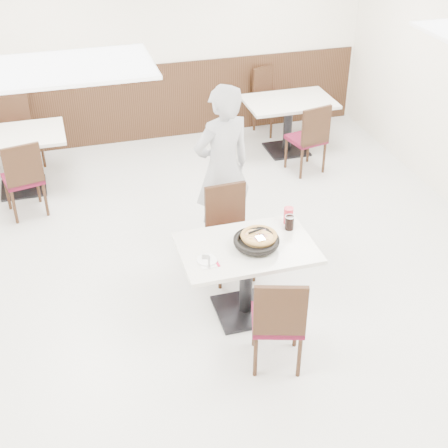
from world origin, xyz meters
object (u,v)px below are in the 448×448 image
object	(u,v)px
bg_chair_left_near	(23,177)
bg_chair_left_far	(22,133)
chair_near	(278,318)
chair_far	(231,235)
diner_person	(223,168)
bg_chair_right_near	(306,137)
bg_chair_right_far	(272,101)
red_cup	(288,215)
bg_table_left	(19,162)
main_table	(246,280)
cola_glass	(289,223)
side_plate	(207,260)
pizza	(259,237)
bg_table_right	(288,126)
pizza_pan	(256,243)

from	to	relation	value
bg_chair_left_near	bg_chair_left_far	size ratio (longest dim) A/B	1.00
chair_near	chair_far	bearing A→B (deg)	107.62
diner_person	bg_chair_right_near	world-z (taller)	diner_person
chair_near	bg_chair_right_far	distance (m)	4.81
red_cup	bg_table_left	bearing A→B (deg)	131.67
red_cup	bg_chair_left_near	size ratio (longest dim) A/B	0.17
chair_far	bg_table_left	bearing A→B (deg)	-53.12
bg_chair_left_near	main_table	bearing A→B (deg)	-63.99
bg_chair_left_near	diner_person	bearing A→B (deg)	-43.48
chair_near	bg_table_left	world-z (taller)	chair_near
cola_glass	bg_chair_right_near	world-z (taller)	bg_chair_right_near
main_table	side_plate	bearing A→B (deg)	-163.91
cola_glass	bg_chair_right_near	bearing A→B (deg)	63.72
pizza	bg_chair_left_far	size ratio (longest dim) A/B	0.32
bg_table_left	bg_chair_left_far	xyz separation A→B (m)	(0.06, 0.66, 0.10)
side_plate	bg_chair_right_near	distance (m)	3.35
red_cup	bg_chair_left_far	distance (m)	4.22
chair_far	red_cup	bearing A→B (deg)	140.72
bg_table_right	bg_chair_right_far	bearing A→B (deg)	88.75
side_plate	bg_table_right	distance (m)	3.86
side_plate	cola_glass	world-z (taller)	cola_glass
diner_person	bg_table_left	xyz separation A→B (m)	(-2.10, 1.84, -0.53)
diner_person	bg_chair_left_near	bearing A→B (deg)	-46.34
pizza_pan	pizza	xyz separation A→B (m)	(0.04, 0.06, 0.02)
side_plate	bg_chair_right_far	xyz separation A→B (m)	(2.03, 3.97, -0.28)
bg_table_left	bg_chair_right_far	distance (m)	3.71
pizza_pan	bg_chair_left_far	distance (m)	4.25
main_table	bg_chair_right_far	distance (m)	4.19
pizza_pan	side_plate	size ratio (longest dim) A/B	2.21
bg_table_right	bg_chair_right_near	distance (m)	0.63
bg_chair_right_near	bg_table_left	bearing A→B (deg)	159.60
cola_glass	pizza	bearing A→B (deg)	-157.91
red_cup	chair_far	bearing A→B (deg)	143.43
pizza_pan	red_cup	world-z (taller)	red_cup
pizza_pan	diner_person	world-z (taller)	diner_person
cola_glass	bg_chair_right_far	world-z (taller)	bg_chair_right_far
bg_table_left	bg_chair_right_near	bearing A→B (deg)	-7.91
pizza	bg_chair_left_far	world-z (taller)	bg_chair_left_far
pizza_pan	bg_chair_right_near	xyz separation A→B (m)	(1.56, 2.57, -0.32)
main_table	bg_table_left	world-z (taller)	same
side_plate	diner_person	distance (m)	1.42
pizza_pan	bg_chair_left_near	distance (m)	3.20
pizza	bg_chair_right_far	distance (m)	4.14
pizza_pan	bg_chair_left_far	bearing A→B (deg)	118.16
pizza_pan	red_cup	distance (m)	0.51
pizza	chair_near	bearing A→B (deg)	-95.46
pizza_pan	diner_person	bearing A→B (deg)	87.97
side_plate	pizza_pan	bearing A→B (deg)	9.53
pizza	red_cup	bearing A→B (deg)	33.13
bg_table_left	bg_chair_right_far	world-z (taller)	bg_chair_right_far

